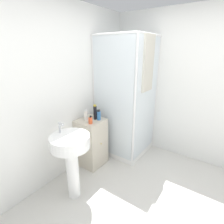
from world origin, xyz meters
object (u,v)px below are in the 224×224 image
at_px(soap_dispenser, 90,120).
at_px(shampoo_bottle_tall_black, 95,112).
at_px(shampoo_bottle_blue, 99,115).
at_px(lotion_bottle_white, 86,115).
at_px(sink, 71,153).

distance_m(soap_dispenser, shampoo_bottle_tall_black, 0.20).
relative_size(soap_dispenser, shampoo_bottle_tall_black, 0.53).
bearing_deg(shampoo_bottle_blue, shampoo_bottle_tall_black, 94.03).
height_order(shampoo_bottle_blue, lotion_bottle_white, lotion_bottle_white).
height_order(shampoo_bottle_tall_black, lotion_bottle_white, shampoo_bottle_tall_black).
height_order(sink, shampoo_bottle_tall_black, shampoo_bottle_tall_black).
relative_size(soap_dispenser, lotion_bottle_white, 0.73).
bearing_deg(soap_dispenser, lotion_bottle_white, 64.36).
bearing_deg(shampoo_bottle_tall_black, lotion_bottle_white, 137.80).
height_order(sink, lotion_bottle_white, sink).
xyz_separation_m(soap_dispenser, shampoo_bottle_blue, (0.19, -0.01, 0.03)).
bearing_deg(shampoo_bottle_blue, soap_dispenser, 177.24).
xyz_separation_m(soap_dispenser, lotion_bottle_white, (0.08, 0.16, 0.02)).
xyz_separation_m(sink, shampoo_bottle_tall_black, (0.76, 0.25, 0.26)).
distance_m(soap_dispenser, shampoo_bottle_blue, 0.19).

